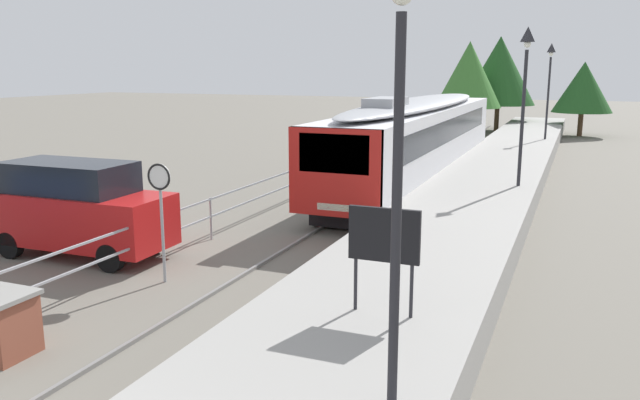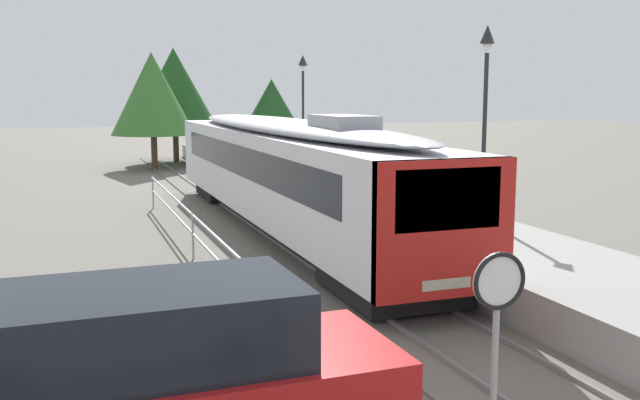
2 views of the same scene
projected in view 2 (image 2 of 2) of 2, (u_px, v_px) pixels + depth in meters
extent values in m
plane|color=#6B665B|center=(198.00, 250.00, 20.06)|extent=(160.00, 160.00, 0.00)
cube|color=#6B665B|center=(298.00, 242.00, 21.06)|extent=(3.20, 60.00, 0.06)
cube|color=slate|center=(275.00, 241.00, 20.81)|extent=(0.08, 60.00, 0.08)
cube|color=slate|center=(321.00, 238.00, 21.29)|extent=(0.08, 60.00, 0.08)
cube|color=silver|center=(283.00, 172.00, 22.18)|extent=(2.80, 20.39, 2.55)
cube|color=red|center=(445.00, 229.00, 12.79)|extent=(2.80, 0.24, 2.55)
cube|color=black|center=(448.00, 199.00, 12.64)|extent=(2.13, 0.08, 1.12)
cube|color=black|center=(283.00, 159.00, 22.12)|extent=(2.82, 17.13, 0.92)
ellipsoid|color=#9EA0A5|center=(283.00, 125.00, 21.97)|extent=(2.69, 19.57, 0.44)
cube|color=#9EA0A5|center=(343.00, 123.00, 17.18)|extent=(1.10, 2.20, 0.36)
cube|color=#EAE5C6|center=(445.00, 283.00, 12.88)|extent=(1.00, 0.10, 0.20)
cube|color=black|center=(389.00, 281.00, 15.16)|extent=(2.24, 3.20, 0.55)
cube|color=black|center=(229.00, 190.00, 29.66)|extent=(2.24, 3.20, 0.55)
cube|color=#999691|center=(397.00, 221.00, 22.09)|extent=(3.90, 60.00, 0.90)
cylinder|color=#232328|center=(484.00, 137.00, 19.62)|extent=(0.12, 0.12, 4.60)
pyramid|color=#232328|center=(488.00, 34.00, 19.21)|extent=(0.34, 0.34, 0.50)
sphere|color=silver|center=(487.00, 46.00, 19.25)|extent=(0.24, 0.24, 0.24)
cylinder|color=#232328|center=(303.00, 119.00, 34.38)|extent=(0.12, 0.12, 4.60)
pyramid|color=#232328|center=(303.00, 60.00, 33.97)|extent=(0.34, 0.34, 0.50)
sphere|color=silver|center=(303.00, 67.00, 34.01)|extent=(0.24, 0.24, 0.24)
cylinder|color=white|center=(499.00, 281.00, 7.20)|extent=(0.60, 0.03, 0.60)
torus|color=black|center=(500.00, 281.00, 7.19)|extent=(0.61, 0.05, 0.61)
cube|color=#9EA0A5|center=(296.00, 311.00, 10.48)|extent=(0.05, 36.00, 0.05)
cube|color=#9EA0A5|center=(296.00, 344.00, 10.55)|extent=(0.05, 36.00, 0.05)
cylinder|color=#9EA0A5|center=(296.00, 348.00, 10.56)|extent=(0.06, 0.06, 1.25)
cylinder|color=#9EA0A5|center=(193.00, 236.00, 18.93)|extent=(0.06, 0.06, 1.25)
cylinder|color=#9EA0A5|center=(153.00, 192.00, 27.31)|extent=(0.06, 0.06, 1.25)
cube|color=black|center=(129.00, 328.00, 6.95)|extent=(3.43, 1.77, 0.80)
cylinder|color=brown|center=(272.00, 148.00, 46.29)|extent=(0.36, 0.36, 1.73)
cone|color=#1E4C1E|center=(272.00, 107.00, 45.89)|extent=(4.21, 4.21, 3.62)
cylinder|color=brown|center=(154.00, 152.00, 41.55)|extent=(0.36, 0.36, 2.03)
cone|color=#38702D|center=(152.00, 94.00, 41.04)|extent=(4.86, 4.86, 4.78)
cylinder|color=brown|center=(176.00, 147.00, 45.21)|extent=(0.36, 0.36, 2.10)
cone|color=#1E4C1E|center=(174.00, 89.00, 44.67)|extent=(5.56, 5.56, 5.18)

